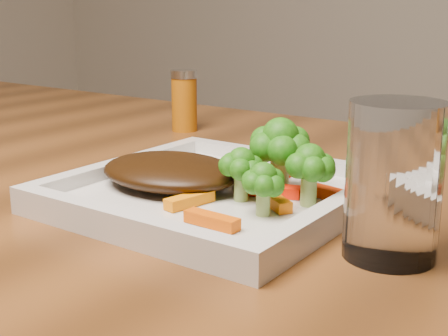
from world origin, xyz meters
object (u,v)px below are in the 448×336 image
Objects in this scene: steak at (171,171)px; spice_shaker at (184,101)px; plate at (216,197)px; drinking_glass at (393,181)px.

steak is 1.60× the size of spice_shaker.
spice_shaker is (-0.20, 0.27, 0.02)m from steak.
steak is 0.34m from spice_shaker.
plate is at bearing 11.78° from steak.
spice_shaker is at bearing 133.77° from plate.
spice_shaker is at bearing 126.72° from steak.
plate is 0.36m from spice_shaker.
spice_shaker is 0.77× the size of drinking_glass.
drinking_glass is (0.19, -0.03, 0.05)m from plate.
plate is 0.20m from drinking_glass.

